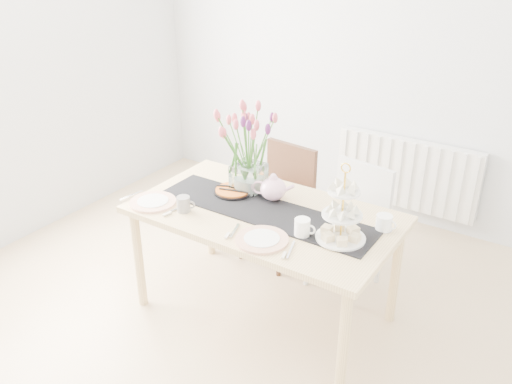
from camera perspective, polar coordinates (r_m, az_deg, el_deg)
The scene contains 15 objects.
room_shell at distance 2.78m, azimuth -7.61°, elevation 4.77°, with size 4.50×4.50×4.50m.
radiator at distance 4.69m, azimuth 15.50°, elevation 1.90°, with size 1.20×0.08×0.60m, color white.
dining_table at distance 3.32m, azimuth 0.91°, elevation -3.24°, with size 1.60×0.90×0.75m.
chair_brown at distance 4.04m, azimuth 2.73°, elevation -0.24°, with size 0.47×0.47×0.87m.
chair_white at distance 3.79m, azimuth 10.17°, elevation -2.63°, with size 0.49×0.49×0.87m.
table_runner at distance 3.28m, azimuth 0.92°, elevation -2.01°, with size 1.40×0.35×0.01m, color black.
tulip_vase at distance 3.39m, azimuth -0.81°, elevation 5.83°, with size 0.68×0.68×0.59m.
cake_stand at distance 2.97m, azimuth 9.00°, elevation -3.05°, with size 0.28×0.28×0.41m.
teapot at distance 3.38m, azimuth 1.83°, elevation 0.33°, with size 0.26×0.21×0.17m, color white, non-canonical shape.
cream_jug at distance 3.15m, azimuth 13.31°, elevation -3.17°, with size 0.09×0.09×0.09m, color white.
tart_tin at distance 3.50m, azimuth -2.41°, elevation 0.07°, with size 0.26×0.26×0.03m.
mug_grey at distance 3.29m, azimuth -7.64°, elevation -1.27°, with size 0.08×0.08×0.10m, color gray.
mug_white at distance 3.02m, azimuth 4.88°, elevation -3.76°, with size 0.09×0.09×0.11m, color white.
plate_left at distance 3.44m, azimuth -10.80°, elevation -1.04°, with size 0.29×0.29×0.02m, color white.
plate_right at distance 2.98m, azimuth 0.61°, elevation -5.03°, with size 0.30×0.30×0.02m, color silver.
Camera 1 is at (1.71, -1.94, 2.30)m, focal length 38.00 mm.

